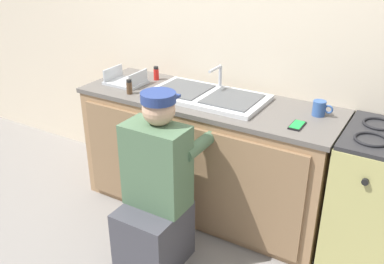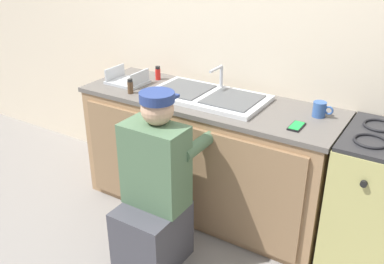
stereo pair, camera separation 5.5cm
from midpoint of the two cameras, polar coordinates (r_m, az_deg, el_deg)
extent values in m
plane|color=gray|center=(3.13, -0.48, -12.29)|extent=(12.00, 12.00, 0.00)
cube|color=beige|center=(3.12, 6.03, 12.94)|extent=(6.00, 0.10, 2.50)
cube|color=#997551|center=(3.12, 2.46, -3.29)|extent=(1.79, 0.60, 0.84)
cube|color=#866747|center=(3.11, -7.34, -3.58)|extent=(0.79, 0.02, 0.74)
cube|color=#866747|center=(2.71, 7.12, -8.24)|extent=(0.79, 0.02, 0.74)
cube|color=#5B5651|center=(2.94, 2.62, 4.20)|extent=(1.83, 0.62, 0.03)
cube|color=silver|center=(2.93, 2.63, 4.77)|extent=(0.80, 0.44, 0.03)
cube|color=#4C4F51|center=(3.01, -0.52, 5.79)|extent=(0.33, 0.35, 0.01)
cube|color=#4C4F51|center=(2.84, 5.99, 4.40)|extent=(0.33, 0.35, 0.01)
cylinder|color=#B7BABF|center=(3.06, 4.44, 7.13)|extent=(0.02, 0.02, 0.18)
cylinder|color=#B7BABF|center=(2.96, 3.76, 8.39)|extent=(0.02, 0.16, 0.02)
torus|color=black|center=(2.50, 23.33, -1.13)|extent=(0.19, 0.19, 0.02)
torus|color=black|center=(2.72, 24.26, 0.79)|extent=(0.19, 0.19, 0.02)
cylinder|color=black|center=(2.40, 22.54, -6.41)|extent=(0.04, 0.02, 0.04)
cube|color=#3F3F47|center=(2.74, -4.73, -13.42)|extent=(0.36, 0.40, 0.40)
cube|color=#4C6B4C|center=(2.52, -4.29, -4.51)|extent=(0.38, 0.22, 0.52)
sphere|color=tan|center=(2.40, -3.99, 3.08)|extent=(0.19, 0.19, 0.19)
cylinder|color=navy|center=(2.37, -4.04, 4.68)|extent=(0.20, 0.20, 0.06)
cube|color=navy|center=(2.44, -2.85, 4.86)|extent=(0.13, 0.09, 0.02)
cylinder|color=#4C6B4C|center=(2.71, -4.78, -0.11)|extent=(0.08, 0.30, 0.08)
cylinder|color=#4C6B4C|center=(2.54, 1.41, -1.85)|extent=(0.08, 0.30, 0.08)
cylinder|color=red|center=(3.31, -4.09, 7.69)|extent=(0.04, 0.04, 0.08)
cylinder|color=black|center=(3.29, -4.11, 8.57)|extent=(0.04, 0.04, 0.02)
cylinder|color=#513823|center=(3.04, -7.71, 5.89)|extent=(0.04, 0.04, 0.08)
cylinder|color=black|center=(3.02, -7.76, 6.83)|extent=(0.04, 0.04, 0.02)
cube|color=black|center=(2.57, 14.37, 0.73)|extent=(0.07, 0.14, 0.01)
cube|color=green|center=(2.57, 14.38, 0.86)|extent=(0.06, 0.12, 0.00)
cube|color=#B2B7BC|center=(3.26, -8.12, 6.61)|extent=(0.28, 0.22, 0.02)
cube|color=#B2B7BC|center=(3.32, -9.77, 7.75)|extent=(0.01, 0.21, 0.10)
cube|color=#B2B7BC|center=(3.17, -6.50, 7.13)|extent=(0.01, 0.21, 0.10)
cylinder|color=#335699|center=(2.74, 17.17, 2.91)|extent=(0.08, 0.08, 0.09)
torus|color=#335699|center=(2.73, 18.34, 2.74)|extent=(0.06, 0.01, 0.06)
camera|label=1|loc=(0.03, -89.44, 0.26)|focal=40.00mm
camera|label=2|loc=(0.03, 90.56, -0.26)|focal=40.00mm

